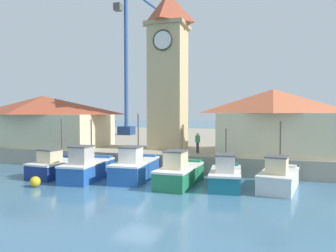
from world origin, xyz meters
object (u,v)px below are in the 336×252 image
(fishing_boat_far_left, at_px, (57,166))
(clock_tower, at_px, (168,66))
(fishing_boat_left_outer, at_px, (87,168))
(warehouse_right, at_px, (273,121))
(mooring_buoy, at_px, (35,182))
(fishing_boat_left_inner, at_px, (135,168))
(port_crane_near, at_px, (128,75))
(fishing_boat_mid_right, at_px, (278,178))
(dock_worker_near_tower, at_px, (198,143))
(fishing_boat_center, at_px, (226,176))
(fishing_boat_mid_left, at_px, (180,173))
(warehouse_left, at_px, (43,120))

(fishing_boat_far_left, relative_size, clock_tower, 0.29)
(fishing_boat_left_outer, relative_size, warehouse_right, 0.59)
(clock_tower, height_order, mooring_buoy, clock_tower)
(fishing_boat_left_inner, distance_m, port_crane_near, 26.76)
(fishing_boat_mid_right, xyz_separation_m, clock_tower, (-9.26, 7.48, 8.00))
(fishing_boat_far_left, bearing_deg, mooring_buoy, -75.80)
(dock_worker_near_tower, bearing_deg, warehouse_right, 15.66)
(fishing_boat_far_left, relative_size, fishing_boat_left_outer, 0.89)
(fishing_boat_left_outer, distance_m, clock_tower, 11.94)
(fishing_boat_mid_right, xyz_separation_m, mooring_buoy, (-14.42, -3.77, -0.39))
(fishing_boat_far_left, bearing_deg, warehouse_right, 25.07)
(fishing_boat_left_outer, distance_m, dock_worker_near_tower, 8.83)
(fishing_boat_far_left, distance_m, port_crane_near, 25.58)
(fishing_boat_center, xyz_separation_m, warehouse_right, (2.80, 6.82, 3.27))
(fishing_boat_left_outer, relative_size, port_crane_near, 0.23)
(mooring_buoy, bearing_deg, fishing_boat_mid_right, 14.64)
(fishing_boat_left_inner, distance_m, fishing_boat_mid_left, 3.44)
(fishing_boat_center, bearing_deg, fishing_boat_mid_right, 5.30)
(warehouse_right, xyz_separation_m, port_crane_near, (-19.80, 16.37, 5.96))
(fishing_boat_center, height_order, warehouse_right, warehouse_right)
(mooring_buoy, bearing_deg, clock_tower, 65.39)
(warehouse_right, bearing_deg, clock_tower, 173.90)
(fishing_boat_far_left, bearing_deg, dock_worker_near_tower, 30.25)
(fishing_boat_far_left, bearing_deg, fishing_boat_left_outer, -8.41)
(fishing_boat_mid_right, height_order, clock_tower, clock_tower)
(clock_tower, relative_size, mooring_buoy, 23.76)
(port_crane_near, bearing_deg, fishing_boat_mid_left, -58.92)
(fishing_boat_mid_left, xyz_separation_m, mooring_buoy, (-8.42, -3.23, -0.45))
(warehouse_right, distance_m, mooring_buoy, 17.83)
(fishing_boat_far_left, bearing_deg, fishing_boat_left_inner, 5.93)
(fishing_boat_far_left, xyz_separation_m, fishing_boat_left_outer, (2.75, -0.41, 0.10))
(fishing_boat_mid_left, height_order, port_crane_near, port_crane_near)
(fishing_boat_left_inner, bearing_deg, fishing_boat_center, -4.03)
(mooring_buoy, relative_size, dock_worker_near_tower, 0.40)
(fishing_boat_mid_right, bearing_deg, port_crane_near, 131.31)
(fishing_boat_mid_right, height_order, dock_worker_near_tower, fishing_boat_mid_right)
(fishing_boat_center, height_order, fishing_boat_mid_right, fishing_boat_mid_right)
(fishing_boat_left_outer, bearing_deg, port_crane_near, 107.76)
(fishing_boat_mid_left, relative_size, port_crane_near, 0.24)
(fishing_boat_far_left, xyz_separation_m, fishing_boat_left_inner, (5.89, 0.61, 0.11))
(fishing_boat_left_outer, distance_m, warehouse_right, 14.60)
(fishing_boat_mid_right, distance_m, warehouse_left, 23.04)
(fishing_boat_left_outer, distance_m, fishing_boat_mid_right, 12.54)
(fishing_boat_left_outer, bearing_deg, clock_tower, 68.77)
(fishing_boat_center, distance_m, mooring_buoy, 11.83)
(warehouse_right, relative_size, dock_worker_near_tower, 5.21)
(dock_worker_near_tower, bearing_deg, fishing_boat_far_left, -149.75)
(fishing_boat_left_outer, bearing_deg, mooring_buoy, -123.37)
(warehouse_left, bearing_deg, fishing_boat_center, -19.96)
(fishing_boat_left_outer, distance_m, warehouse_left, 12.31)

